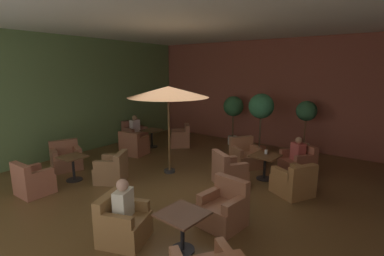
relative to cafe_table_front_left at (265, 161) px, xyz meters
name	(u,v)px	position (x,y,z in m)	size (l,w,h in m)	color
ground_plane	(181,182)	(-1.73, -1.50, -0.52)	(9.49, 10.19, 0.02)	brown
wall_back_brick	(259,93)	(-1.73, 3.56, 1.53)	(9.49, 0.08, 4.08)	#984F3E
wall_left_accent	(75,96)	(-6.44, -1.50, 1.53)	(0.08, 10.19, 4.08)	#5E7E4A
ceiling_slab	(179,20)	(-1.73, -1.50, 3.60)	(9.49, 10.19, 0.06)	silver
cafe_table_front_left	(265,161)	(0.00, 0.00, 0.00)	(0.75, 0.75, 0.68)	black
armchair_front_left_north	(298,164)	(0.65, 0.88, -0.18)	(1.08, 1.06, 0.87)	#A05840
armchair_front_left_east	(245,156)	(-0.89, 0.64, -0.19)	(1.08, 1.08, 0.89)	#9E6543
armchair_front_left_south	(229,172)	(-0.62, -0.90, -0.18)	(1.03, 1.03, 0.89)	#9D664B
armchair_front_left_west	(294,182)	(0.94, -0.54, -0.19)	(1.06, 1.04, 0.81)	#9B693A
cafe_table_front_right	(152,134)	(-4.81, 0.59, -0.02)	(0.68, 0.68, 0.68)	black
armchair_front_right_north	(134,146)	(-4.62, -0.51, -0.19)	(0.93, 0.87, 0.85)	#9D5E43
armchair_front_right_east	(181,138)	(-3.95, 1.32, -0.18)	(1.01, 1.00, 0.87)	#A26749
armchair_front_right_south	(135,134)	(-5.93, 0.72, -0.19)	(0.84, 0.89, 0.88)	#985A47
cafe_table_mid_center	(182,222)	(0.11, -3.79, 0.01)	(0.76, 0.76, 0.68)	black
armchair_mid_center_north	(224,209)	(0.26, -2.71, -0.18)	(0.84, 0.84, 0.90)	#976043
armchair_mid_center_east	(123,224)	(-0.91, -4.18, -0.19)	(0.96, 0.95, 0.83)	olive
cafe_table_rear_right	(73,163)	(-4.14, -3.12, -0.03)	(0.63, 0.63, 0.68)	black
armchair_rear_right_north	(33,182)	(-4.13, -4.19, -0.19)	(0.74, 0.71, 0.83)	#9F5E47
armchair_rear_right_east	(112,170)	(-3.24, -2.55, -0.19)	(1.01, 1.01, 0.81)	olive
armchair_rear_right_south	(66,159)	(-5.15, -2.75, -0.19)	(0.95, 1.00, 0.85)	#915C42
patio_umbrella_tall_red	(168,92)	(-2.44, -1.13, 1.83)	(2.27, 2.27, 2.50)	#2D2D2D
potted_tree_left_corner	(306,118)	(0.30, 2.74, 0.84)	(0.68, 0.68, 1.93)	beige
potted_tree_mid_left	(261,111)	(-0.99, 1.97, 1.07)	(0.85, 0.85, 2.16)	#AB6346
potted_tree_mid_right	(233,109)	(-2.47, 2.80, 0.91)	(0.79, 0.79, 1.93)	silver
patron_blue_shirt	(123,200)	(-0.88, -4.17, 0.25)	(0.34, 0.43, 0.70)	silver
patron_by_window	(298,150)	(0.62, 0.84, 0.22)	(0.44, 0.42, 0.66)	#B94A44
patron_with_friend	(135,125)	(-5.88, 0.72, 0.23)	(0.27, 0.40, 0.69)	silver
iced_drink_cup	(266,152)	(-0.03, 0.13, 0.23)	(0.08, 0.08, 0.11)	white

